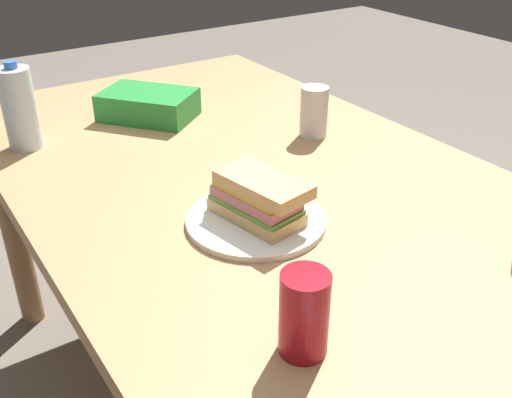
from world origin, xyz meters
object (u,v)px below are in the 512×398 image
(dining_table, at_px, (271,221))
(soda_can_red, at_px, (304,314))
(paper_plate, at_px, (256,220))
(chip_bag, at_px, (148,105))
(soda_can_silver, at_px, (314,112))
(water_bottle_tall, at_px, (19,108))
(sandwich, at_px, (258,198))

(dining_table, bearing_deg, soda_can_red, -29.79)
(paper_plate, height_order, chip_bag, chip_bag)
(dining_table, bearing_deg, soda_can_silver, 124.48)
(water_bottle_tall, height_order, soda_can_silver, water_bottle_tall)
(soda_can_red, xyz_separation_m, soda_can_silver, (-0.57, 0.47, 0.00))
(dining_table, distance_m, chip_bag, 0.51)
(soda_can_red, xyz_separation_m, chip_bag, (-0.90, 0.19, -0.03))
(chip_bag, xyz_separation_m, soda_can_silver, (0.33, 0.28, 0.03))
(chip_bag, height_order, soda_can_silver, soda_can_silver)
(paper_plate, xyz_separation_m, sandwich, (0.00, 0.00, 0.05))
(dining_table, bearing_deg, water_bottle_tall, -143.09)
(dining_table, xyz_separation_m, paper_plate, (0.10, -0.10, 0.09))
(soda_can_red, xyz_separation_m, water_bottle_tall, (-0.88, -0.13, 0.03))
(paper_plate, distance_m, chip_bag, 0.59)
(chip_bag, distance_m, soda_can_silver, 0.43)
(chip_bag, distance_m, water_bottle_tall, 0.32)
(soda_can_red, bearing_deg, chip_bag, 168.13)
(sandwich, xyz_separation_m, chip_bag, (-0.59, 0.06, -0.02))
(paper_plate, height_order, soda_can_silver, soda_can_silver)
(paper_plate, distance_m, soda_can_silver, 0.43)
(soda_can_red, relative_size, water_bottle_tall, 0.61)
(dining_table, relative_size, chip_bag, 7.62)
(sandwich, relative_size, soda_can_red, 1.59)
(paper_plate, relative_size, chip_bag, 1.11)
(paper_plate, xyz_separation_m, soda_can_silver, (-0.26, 0.34, 0.06))
(dining_table, distance_m, soda_can_silver, 0.32)
(paper_plate, height_order, sandwich, sandwich)
(dining_table, xyz_separation_m, water_bottle_tall, (-0.48, -0.36, 0.18))
(paper_plate, distance_m, soda_can_red, 0.34)
(soda_can_silver, bearing_deg, water_bottle_tall, -118.12)
(chip_bag, bearing_deg, dining_table, -33.27)
(chip_bag, bearing_deg, soda_can_silver, 1.72)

